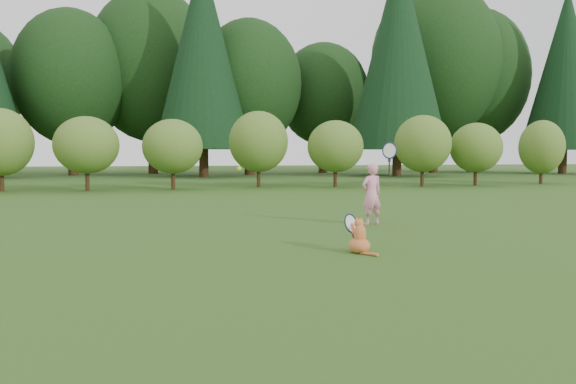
{
  "coord_description": "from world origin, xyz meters",
  "views": [
    {
      "loc": [
        -1.43,
        -7.67,
        1.3
      ],
      "look_at": [
        0.2,
        0.8,
        0.7
      ],
      "focal_mm": 35.0,
      "sensor_mm": 36.0,
      "label": 1
    }
  ],
  "objects": [
    {
      "name": "cat",
      "position": [
        0.85,
        -0.72,
        0.24
      ],
      "size": [
        0.35,
        0.67,
        0.63
      ],
      "rotation": [
        0.0,
        0.0,
        0.09
      ],
      "color": "#C35425",
      "rests_on": "ground"
    },
    {
      "name": "woodland_backdrop",
      "position": [
        0.0,
        23.0,
        7.5
      ],
      "size": [
        48.0,
        10.0,
        15.0
      ],
      "primitive_type": null,
      "color": "black",
      "rests_on": "ground"
    },
    {
      "name": "ground",
      "position": [
        0.0,
        0.0,
        0.0
      ],
      "size": [
        100.0,
        100.0,
        0.0
      ],
      "primitive_type": "plane",
      "color": "#214D15",
      "rests_on": "ground"
    },
    {
      "name": "child",
      "position": [
        1.98,
        1.99,
        0.58
      ],
      "size": [
        0.66,
        0.44,
        1.67
      ],
      "rotation": [
        0.0,
        0.0,
        3.4
      ],
      "color": "pink",
      "rests_on": "ground"
    },
    {
      "name": "tennis_ball",
      "position": [
        -0.62,
        0.16,
        1.08
      ],
      "size": [
        0.06,
        0.06,
        0.06
      ],
      "color": "#CDE31A",
      "rests_on": "ground"
    },
    {
      "name": "shrub_row",
      "position": [
        0.0,
        13.0,
        1.4
      ],
      "size": [
        28.0,
        3.0,
        2.8
      ],
      "primitive_type": null,
      "color": "#4A6C21",
      "rests_on": "ground"
    }
  ]
}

